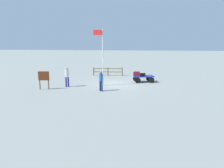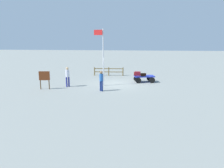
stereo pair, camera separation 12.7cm
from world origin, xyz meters
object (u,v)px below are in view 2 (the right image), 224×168
object	(u,v)px
luggage_cart	(144,78)
suitcase_navy	(143,75)
suitcase_tan	(137,74)
signboard	(44,78)
worker_lead	(101,80)
suitcase_olive	(137,74)
worker_trailing	(67,75)
flagpole	(102,53)

from	to	relation	value
luggage_cart	suitcase_navy	bearing A→B (deg)	75.30
suitcase_tan	luggage_cart	bearing A→B (deg)	173.93
suitcase_navy	signboard	distance (m)	9.10
suitcase_navy	worker_lead	xyz separation A→B (m)	(3.48, 3.80, 0.16)
suitcase_olive	signboard	size ratio (longest dim) A/B	0.39
luggage_cart	worker_trailing	xyz separation A→B (m)	(6.79, 2.84, 0.57)
suitcase_olive	worker_trailing	world-z (taller)	worker_trailing
worker_lead	suitcase_olive	bearing A→B (deg)	-124.29
luggage_cart	worker_trailing	distance (m)	7.38
worker_trailing	signboard	distance (m)	1.99
worker_trailing	signboard	size ratio (longest dim) A/B	1.15
suitcase_tan	suitcase_navy	bearing A→B (deg)	145.37
suitcase_navy	flagpole	world-z (taller)	flagpole
luggage_cart	suitcase_tan	size ratio (longest dim) A/B	3.51
suitcase_navy	suitcase_tan	world-z (taller)	suitcase_tan
worker_lead	signboard	distance (m)	4.84
luggage_cart	flagpole	world-z (taller)	flagpole
suitcase_olive	signboard	bearing A→B (deg)	27.92
luggage_cart	worker_lead	world-z (taller)	worker_lead
suitcase_olive	suitcase_tan	bearing A→B (deg)	163.14
worker_trailing	flagpole	xyz separation A→B (m)	(-3.00, -0.83, 1.88)
suitcase_navy	worker_lead	bearing A→B (deg)	47.54
worker_lead	worker_trailing	distance (m)	3.47
suitcase_navy	worker_trailing	world-z (taller)	worker_trailing
flagpole	signboard	bearing A→B (deg)	23.33
suitcase_navy	worker_lead	world-z (taller)	worker_lead
flagpole	signboard	xyz separation A→B (m)	(4.62, 1.99, -1.90)
suitcase_olive	signboard	world-z (taller)	signboard
suitcase_tan	signboard	size ratio (longest dim) A/B	0.39
luggage_cart	worker_trailing	world-z (taller)	worker_trailing
suitcase_olive	suitcase_navy	world-z (taller)	suitcase_olive
suitcase_tan	worker_trailing	world-z (taller)	worker_trailing
suitcase_olive	flagpole	world-z (taller)	flagpole
luggage_cart	signboard	bearing A→B (deg)	25.45
flagpole	worker_trailing	bearing A→B (deg)	15.46
signboard	luggage_cart	bearing A→B (deg)	-154.55
suitcase_olive	suitcase_navy	size ratio (longest dim) A/B	1.12
suitcase_tan	worker_trailing	distance (m)	6.80
suitcase_olive	worker_lead	bearing A→B (deg)	55.71
suitcase_navy	signboard	xyz separation A→B (m)	(8.32, 3.68, 0.21)
suitcase_olive	signboard	distance (m)	8.73
luggage_cart	suitcase_olive	distance (m)	0.78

